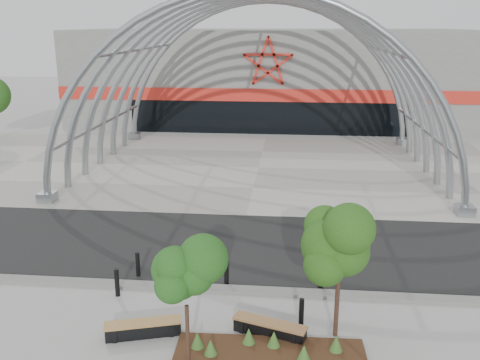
% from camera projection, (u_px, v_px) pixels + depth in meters
% --- Properties ---
extents(ground, '(140.00, 140.00, 0.00)m').
position_uv_depth(ground, '(228.00, 288.00, 17.93)').
color(ground, '#9E9E98').
rests_on(ground, ground).
extents(road, '(140.00, 7.00, 0.02)m').
position_uv_depth(road, '(239.00, 246.00, 21.27)').
color(road, black).
rests_on(road, ground).
extents(forecourt, '(60.00, 17.00, 0.04)m').
position_uv_depth(forecourt, '(258.00, 168.00, 32.72)').
color(forecourt, gray).
rests_on(forecourt, ground).
extents(kerb, '(60.00, 0.50, 0.12)m').
position_uv_depth(kerb, '(227.00, 290.00, 17.67)').
color(kerb, slate).
rests_on(kerb, ground).
extents(arena_building, '(34.00, 15.24, 8.00)m').
position_uv_depth(arena_building, '(272.00, 75.00, 48.74)').
color(arena_building, slate).
rests_on(arena_building, ground).
extents(vault_canopy, '(20.80, 15.80, 20.36)m').
position_uv_depth(vault_canopy, '(258.00, 168.00, 32.72)').
color(vault_canopy, gray).
rests_on(vault_canopy, ground).
extents(planting_bed, '(5.14, 1.72, 0.54)m').
position_uv_depth(planting_bed, '(267.00, 350.00, 14.28)').
color(planting_bed, black).
rests_on(planting_bed, ground).
extents(street_tree_0, '(1.44, 1.44, 3.28)m').
position_uv_depth(street_tree_0, '(186.00, 281.00, 13.30)').
color(street_tree_0, black).
rests_on(street_tree_0, ground).
extents(street_tree_1, '(1.61, 1.61, 3.82)m').
position_uv_depth(street_tree_1, '(340.00, 246.00, 14.43)').
color(street_tree_1, black).
rests_on(street_tree_1, ground).
extents(bench_0, '(2.20, 1.07, 0.45)m').
position_uv_depth(bench_0, '(143.00, 329.00, 15.10)').
color(bench_0, black).
rests_on(bench_0, ground).
extents(bench_1, '(2.17, 1.12, 0.45)m').
position_uv_depth(bench_1, '(270.00, 329.00, 15.11)').
color(bench_1, black).
rests_on(bench_1, ground).
extents(bollard_0, '(0.14, 0.14, 0.90)m').
position_uv_depth(bollard_0, '(138.00, 264.00, 18.61)').
color(bollard_0, black).
rests_on(bollard_0, ground).
extents(bollard_1, '(0.15, 0.15, 0.94)m').
position_uv_depth(bollard_1, '(117.00, 283.00, 17.27)').
color(bollard_1, black).
rests_on(bollard_1, ground).
extents(bollard_2, '(0.15, 0.15, 0.95)m').
position_uv_depth(bollard_2, '(226.00, 273.00, 17.95)').
color(bollard_2, black).
rests_on(bollard_2, ground).
extents(bollard_3, '(0.15, 0.15, 0.92)m').
position_uv_depth(bollard_3, '(301.00, 313.00, 15.46)').
color(bollard_3, black).
rests_on(bollard_3, ground).
extents(bollard_4, '(0.17, 0.17, 1.06)m').
position_uv_depth(bollard_4, '(321.00, 275.00, 17.64)').
color(bollard_4, black).
rests_on(bollard_4, ground).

